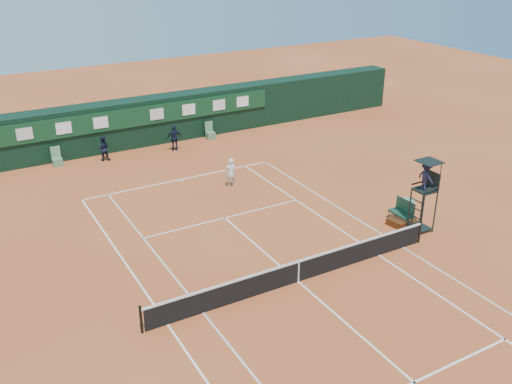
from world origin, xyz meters
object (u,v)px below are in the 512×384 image
tennis_net (298,271)px  cooler (406,205)px  player (231,173)px  umpire_chair (426,182)px  player_bench (403,210)px

tennis_net → cooler: (8.11, 2.63, -0.18)m
cooler → player: player is taller
umpire_chair → cooler: 2.93m
player_bench → cooler: bearing=37.4°
umpire_chair → player_bench: bearing=94.3°
player → player_bench: bearing=125.6°
tennis_net → umpire_chair: (7.25, 0.81, 1.95)m
player_bench → player: player is taller
tennis_net → cooler: size_ratio=20.00×
player_bench → player: (-5.17, 7.71, 0.22)m
cooler → player: 9.30m
player_bench → player: bearing=123.9°
umpire_chair → player_bench: size_ratio=2.85×
tennis_net → player: (2.00, 9.61, 0.31)m
player_bench → cooler: (0.94, 0.72, -0.27)m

